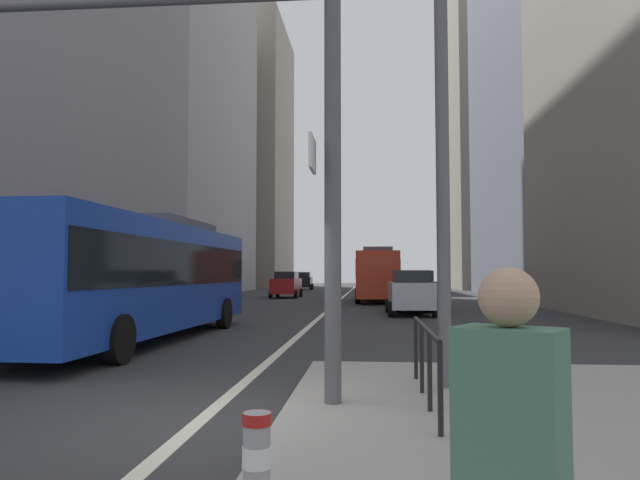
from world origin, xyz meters
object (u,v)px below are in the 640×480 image
at_px(car_receding_near, 416,290).
at_px(pedestrian_waiting, 512,470).
at_px(city_bus_red_receding, 378,273).
at_px(traffic_signal_gantry, 203,105).
at_px(car_receding_far, 410,292).
at_px(bollard_left, 257,464).
at_px(street_lamp_post, 441,44).
at_px(city_bus_blue_oncoming, 142,272).
at_px(car_oncoming_far, 303,281).
at_px(city_bus_red_distant, 383,273).
at_px(car_oncoming_mid, 286,284).

relative_size(car_receding_near, pedestrian_waiting, 2.40).
height_order(city_bus_red_receding, traffic_signal_gantry, traffic_signal_gantry).
height_order(car_receding_far, bollard_left, car_receding_far).
height_order(traffic_signal_gantry, street_lamp_post, street_lamp_post).
bearing_deg(city_bus_red_receding, city_bus_blue_oncoming, -105.99).
bearing_deg(city_bus_red_receding, traffic_signal_gantry, -95.09).
bearing_deg(city_bus_blue_oncoming, pedestrian_waiting, -62.88).
distance_m(car_receding_far, traffic_signal_gantry, 18.84).
bearing_deg(traffic_signal_gantry, car_oncoming_far, 95.21).
xyz_separation_m(city_bus_red_receding, bollard_left, (-1.24, -34.38, -1.26)).
bearing_deg(city_bus_blue_oncoming, city_bus_red_distant, 80.68).
xyz_separation_m(car_oncoming_mid, car_receding_near, (8.47, -14.12, -0.00)).
height_order(car_receding_near, traffic_signal_gantry, traffic_signal_gantry).
bearing_deg(car_receding_near, pedestrian_waiting, -93.60).
bearing_deg(car_oncoming_mid, street_lamp_post, -77.96).
relative_size(city_bus_red_distant, car_receding_far, 2.60).
xyz_separation_m(city_bus_blue_oncoming, car_receding_near, (8.31, 13.91, -0.85)).
distance_m(city_bus_red_receding, street_lamp_post, 29.65).
height_order(city_bus_red_distant, car_oncoming_far, city_bus_red_distant).
bearing_deg(car_oncoming_mid, city_bus_red_distant, 65.89).
bearing_deg(car_receding_far, city_bus_red_distant, 90.78).
relative_size(car_oncoming_mid, car_receding_near, 1.09).
bearing_deg(bollard_left, pedestrian_waiting, -51.18).
bearing_deg(city_bus_red_distant, car_oncoming_mid, -114.11).
bearing_deg(traffic_signal_gantry, street_lamp_post, 19.97).
xyz_separation_m(traffic_signal_gantry, pedestrian_waiting, (2.76, -5.31, -2.98)).
height_order(car_receding_near, pedestrian_waiting, car_receding_near).
xyz_separation_m(car_receding_far, street_lamp_post, (-0.64, -16.95, 4.29)).
distance_m(city_bus_red_receding, pedestrian_waiting, 35.96).
relative_size(traffic_signal_gantry, pedestrian_waiting, 3.56).
height_order(car_oncoming_far, bollard_left, car_oncoming_far).
height_order(city_bus_blue_oncoming, car_receding_far, city_bus_blue_oncoming).
distance_m(city_bus_red_distant, car_receding_far, 34.30).
xyz_separation_m(city_bus_blue_oncoming, car_oncoming_mid, (-0.16, 28.02, -0.85)).
distance_m(city_bus_red_receding, bollard_left, 34.43).
bearing_deg(city_bus_blue_oncoming, car_oncoming_mid, 90.32).
bearing_deg(city_bus_red_receding, car_receding_far, -84.38).
bearing_deg(traffic_signal_gantry, city_bus_red_receding, 84.91).
bearing_deg(street_lamp_post, traffic_signal_gantry, -160.03).
distance_m(city_bus_red_distant, car_oncoming_far, 9.63).
bearing_deg(city_bus_red_distant, street_lamp_post, -90.19).
height_order(city_bus_blue_oncoming, bollard_left, city_bus_blue_oncoming).
xyz_separation_m(city_bus_red_receding, street_lamp_post, (0.59, -29.44, 3.45)).
relative_size(car_receding_far, car_oncoming_far, 0.97).
height_order(city_bus_red_receding, bollard_left, city_bus_red_receding).
relative_size(car_receding_near, bollard_left, 5.39).
distance_m(car_oncoming_mid, car_receding_far, 19.23).
bearing_deg(city_bus_red_distant, city_bus_red_receding, -92.00).
height_order(car_receding_near, car_oncoming_far, same).
distance_m(city_bus_red_distant, car_receding_near, 30.94).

